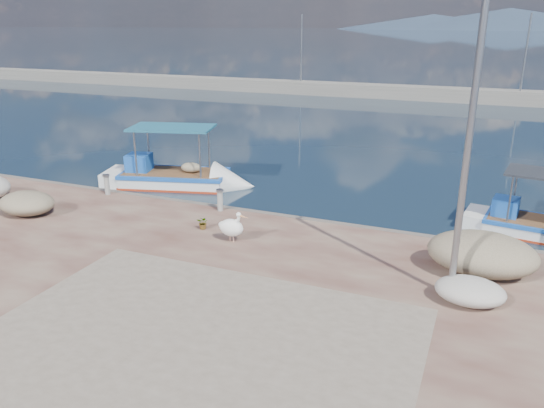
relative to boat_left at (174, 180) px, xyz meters
The scene contains 14 objects.
ground 10.23m from the boat_left, 51.27° to the right, with size 1400.00×1400.00×0.00m, color #162635.
quay_patch 13.24m from the boat_left, 56.02° to the right, with size 9.00×7.00×0.01m, color gray.
breakwater 32.65m from the boat_left, 78.70° to the left, with size 120.00×2.20×7.50m.
mountains 642.18m from the boat_left, 89.04° to the left, with size 370.00×280.00×22.00m.
boat_left is the anchor object (origin of this frame).
boat_right 14.53m from the boat_left, ahead, with size 5.40×2.39×2.51m.
pelican 8.12m from the boat_left, 44.81° to the right, with size 1.02×0.55×0.98m.
lamp_post 14.24m from the boat_left, 28.77° to the right, with size 0.44×0.96×7.00m.
bollard_near 5.36m from the boat_left, 39.47° to the right, with size 0.26×0.26×0.78m.
bollard_far 3.54m from the boat_left, 102.54° to the right, with size 0.26×0.26×0.78m.
potted_plant 6.80m from the boat_left, 49.22° to the right, with size 0.38×0.33×0.42m, color #33722D.
net_pile_c 13.69m from the boat_left, 21.79° to the right, with size 2.78×1.98×1.09m, color tan.
net_pile_d 14.28m from the boat_left, 28.67° to the right, with size 1.61×1.21×0.60m, color beige.
net_pile_b 6.52m from the boat_left, 106.49° to the right, with size 1.99×1.55×0.78m, color tan.
Camera 1 is at (6.10, -10.82, 6.73)m, focal length 35.00 mm.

